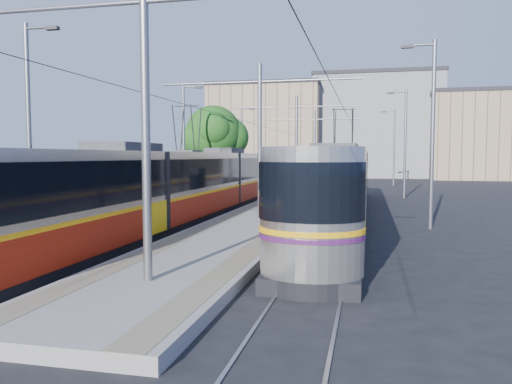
# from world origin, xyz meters

# --- Properties ---
(ground) EXTENTS (160.00, 160.00, 0.00)m
(ground) POSITION_xyz_m (0.00, 0.00, 0.00)
(ground) COLOR black
(ground) RESTS_ON ground
(platform) EXTENTS (4.00, 50.00, 0.30)m
(platform) POSITION_xyz_m (0.00, 17.00, 0.15)
(platform) COLOR gray
(platform) RESTS_ON ground
(tactile_strip_left) EXTENTS (0.70, 50.00, 0.01)m
(tactile_strip_left) POSITION_xyz_m (-1.45, 17.00, 0.30)
(tactile_strip_left) COLOR gray
(tactile_strip_left) RESTS_ON platform
(tactile_strip_right) EXTENTS (0.70, 50.00, 0.01)m
(tactile_strip_right) POSITION_xyz_m (1.45, 17.00, 0.30)
(tactile_strip_right) COLOR gray
(tactile_strip_right) RESTS_ON platform
(rails) EXTENTS (8.71, 70.00, 0.03)m
(rails) POSITION_xyz_m (0.00, 17.00, 0.02)
(rails) COLOR gray
(rails) RESTS_ON ground
(track_arrow) EXTENTS (1.20, 5.00, 0.01)m
(track_arrow) POSITION_xyz_m (-3.60, -3.00, 0.01)
(track_arrow) COLOR silver
(track_arrow) RESTS_ON ground
(tram_left) EXTENTS (2.43, 31.95, 5.50)m
(tram_left) POSITION_xyz_m (-3.60, 8.26, 1.71)
(tram_left) COLOR black
(tram_left) RESTS_ON ground
(tram_right) EXTENTS (2.43, 31.05, 5.50)m
(tram_right) POSITION_xyz_m (3.60, 11.59, 1.86)
(tram_right) COLOR black
(tram_right) RESTS_ON ground
(catenary) EXTENTS (9.20, 70.00, 7.00)m
(catenary) POSITION_xyz_m (0.00, 14.15, 4.52)
(catenary) COLOR slate
(catenary) RESTS_ON platform
(street_lamps) EXTENTS (15.18, 38.22, 8.00)m
(street_lamps) POSITION_xyz_m (-0.00, 21.00, 4.18)
(street_lamps) COLOR slate
(street_lamps) RESTS_ON ground
(shelter) EXTENTS (0.68, 1.01, 2.11)m
(shelter) POSITION_xyz_m (0.22, 13.63, 1.41)
(shelter) COLOR black
(shelter) RESTS_ON platform
(tree) EXTENTS (4.92, 4.54, 7.14)m
(tree) POSITION_xyz_m (-6.93, 24.04, 4.83)
(tree) COLOR #382314
(tree) RESTS_ON ground
(building_left) EXTENTS (16.32, 12.24, 13.68)m
(building_left) POSITION_xyz_m (-10.00, 60.00, 6.85)
(building_left) COLOR #9E866B
(building_left) RESTS_ON ground
(building_centre) EXTENTS (18.36, 14.28, 15.11)m
(building_centre) POSITION_xyz_m (6.00, 64.00, 7.56)
(building_centre) COLOR gray
(building_centre) RESTS_ON ground
(building_right) EXTENTS (14.28, 10.20, 11.73)m
(building_right) POSITION_xyz_m (20.00, 58.00, 5.87)
(building_right) COLOR #9E866B
(building_right) RESTS_ON ground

